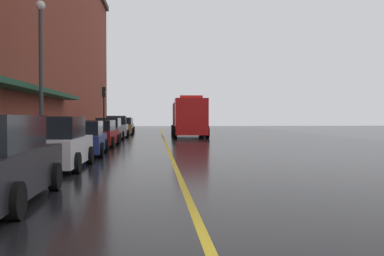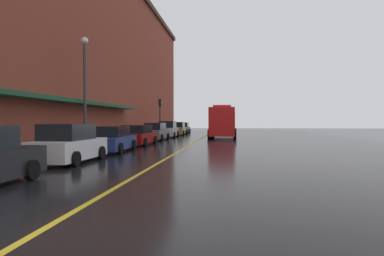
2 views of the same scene
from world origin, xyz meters
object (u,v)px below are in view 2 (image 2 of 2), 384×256
at_px(parked_car_2, 111,140).
at_px(parked_car_7, 183,128).
at_px(parked_car_4, 156,132).
at_px(traffic_light_near, 160,110).
at_px(parked_car_6, 178,129).
at_px(parking_meter_0, 8,142).
at_px(parked_car_1, 69,145).
at_px(fire_truck, 223,123).
at_px(street_lamp_left, 85,80).
at_px(parking_meter_1, 152,128).
at_px(parked_car_5, 168,130).
at_px(parked_car_3, 138,136).

height_order(parked_car_2, parked_car_7, parked_car_7).
xyz_separation_m(parked_car_4, traffic_light_near, (-1.26, 7.80, 2.37)).
height_order(parked_car_6, parking_meter_0, parked_car_6).
xyz_separation_m(parked_car_1, fire_truck, (6.22, 23.19, 0.85)).
bearing_deg(street_lamp_left, parked_car_7, 86.17).
bearing_deg(parked_car_4, street_lamp_left, 171.12).
bearing_deg(parking_meter_1, parked_car_6, 79.66).
relative_size(parked_car_4, traffic_light_near, 1.09).
distance_m(parked_car_6, street_lamp_left, 24.06).
relative_size(parked_car_2, parked_car_4, 1.03).
bearing_deg(parked_car_4, parked_car_1, -179.16).
relative_size(fire_truck, parking_meter_1, 6.41).
height_order(parked_car_7, parking_meter_0, parked_car_7).
xyz_separation_m(parked_car_5, parking_meter_1, (-1.38, -1.86, 0.21)).
bearing_deg(parked_car_2, parked_car_6, -2.49).
bearing_deg(parked_car_7, street_lamp_left, 174.45).
bearing_deg(street_lamp_left, parked_car_1, -71.80).
bearing_deg(parked_car_2, parked_car_1, 177.95).
bearing_deg(street_lamp_left, parking_meter_0, -85.84).
xyz_separation_m(parked_car_4, fire_truck, (6.29, 5.69, 0.87)).
bearing_deg(traffic_light_near, street_lamp_left, -91.97).
relative_size(parked_car_7, parking_meter_1, 3.46).
bearing_deg(street_lamp_left, parking_meter_1, 87.80).
height_order(parked_car_4, street_lamp_left, street_lamp_left).
xyz_separation_m(parked_car_7, parking_meter_0, (-1.36, -37.56, 0.30)).
distance_m(parked_car_3, parked_car_4, 6.42).
xyz_separation_m(parking_meter_0, street_lamp_left, (-0.60, 8.25, 3.34)).
bearing_deg(parked_car_7, parked_car_5, 178.36).
bearing_deg(parked_car_7, parked_car_4, 178.14).
bearing_deg(parked_car_6, parked_car_7, -0.33).
bearing_deg(parked_car_4, traffic_light_near, 9.76).
distance_m(parked_car_6, parking_meter_1, 8.25).
distance_m(parked_car_7, parking_meter_1, 13.79).
bearing_deg(parked_car_1, parking_meter_1, 3.76).
bearing_deg(parking_meter_1, fire_truck, 11.62).
bearing_deg(fire_truck, parked_car_6, -136.16).
relative_size(parked_car_5, fire_truck, 0.56).
bearing_deg(fire_truck, parking_meter_0, -15.89).
relative_size(parked_car_7, fire_truck, 0.54).
distance_m(fire_truck, street_lamp_left, 19.21).
xyz_separation_m(parked_car_1, parked_car_6, (0.10, 29.74, -0.01)).
xyz_separation_m(street_lamp_left, traffic_light_near, (0.66, 19.26, -1.24)).
bearing_deg(parked_car_3, fire_truck, -25.50).
xyz_separation_m(parked_car_1, traffic_light_near, (-1.32, 25.30, 2.35)).
distance_m(parked_car_1, parked_car_3, 11.08).
height_order(parked_car_3, fire_truck, fire_truck).
distance_m(parked_car_4, parking_meter_1, 4.34).
relative_size(parked_car_5, parking_meter_0, 3.60).
distance_m(fire_truck, parking_meter_0, 26.53).
distance_m(parked_car_3, traffic_light_near, 14.48).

